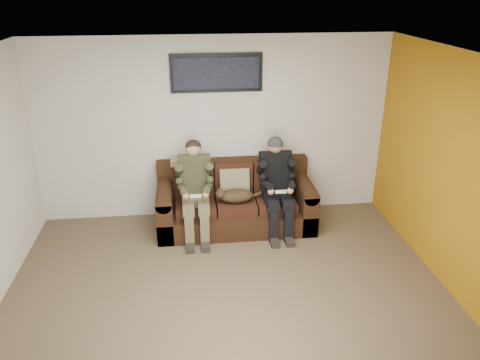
{
  "coord_description": "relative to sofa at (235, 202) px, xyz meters",
  "views": [
    {
      "loc": [
        -0.38,
        -4.14,
        3.26
      ],
      "look_at": [
        0.25,
        1.2,
        0.95
      ],
      "focal_mm": 35.0,
      "sensor_mm": 36.0,
      "label": 1
    }
  ],
  "objects": [
    {
      "name": "wall_back",
      "position": [
        -0.25,
        0.42,
        0.96
      ],
      "size": [
        5.0,
        0.0,
        5.0
      ],
      "primitive_type": "plane",
      "rotation": [
        1.57,
        0.0,
        0.0
      ],
      "color": "beige",
      "rests_on": "ground"
    },
    {
      "name": "wall_right",
      "position": [
        2.25,
        -1.83,
        0.96
      ],
      "size": [
        0.0,
        4.5,
        4.5
      ],
      "primitive_type": "plane",
      "rotation": [
        1.57,
        0.0,
        -1.57
      ],
      "color": "beige",
      "rests_on": "ground"
    },
    {
      "name": "accent_wall_right",
      "position": [
        2.24,
        -1.83,
        0.96
      ],
      "size": [
        0.0,
        4.5,
        4.5
      ],
      "primitive_type": "plane",
      "rotation": [
        1.57,
        0.0,
        -1.57
      ],
      "color": "#A66E10",
      "rests_on": "ground"
    },
    {
      "name": "person_left",
      "position": [
        -0.56,
        -0.18,
        0.39
      ],
      "size": [
        0.51,
        0.87,
        1.29
      ],
      "color": "brown",
      "rests_on": "sofa"
    },
    {
      "name": "framed_poster",
      "position": [
        -0.2,
        0.39,
        1.76
      ],
      "size": [
        1.25,
        0.05,
        0.52
      ],
      "color": "black",
      "rests_on": "wall_back"
    },
    {
      "name": "floor",
      "position": [
        -0.25,
        -1.83,
        -0.34
      ],
      "size": [
        5.0,
        5.0,
        0.0
      ],
      "primitive_type": "plane",
      "color": "brown",
      "rests_on": "ground"
    },
    {
      "name": "throw_blanket",
      "position": [
        -0.66,
        0.27,
        0.55
      ],
      "size": [
        0.44,
        0.22,
        0.08
      ],
      "primitive_type": "cube",
      "color": "#BFB28C",
      "rests_on": "sofa"
    },
    {
      "name": "sofa",
      "position": [
        0.0,
        0.0,
        0.0
      ],
      "size": [
        2.17,
        0.94,
        0.89
      ],
      "color": "black",
      "rests_on": "ground"
    },
    {
      "name": "cat",
      "position": [
        -0.02,
        -0.2,
        0.2
      ],
      "size": [
        0.66,
        0.26,
        0.24
      ],
      "color": "#4B341D",
      "rests_on": "sofa"
    },
    {
      "name": "throw_pillow",
      "position": [
        -0.0,
        0.04,
        0.3
      ],
      "size": [
        0.41,
        0.2,
        0.41
      ],
      "primitive_type": "cube",
      "rotation": [
        -0.21,
        0.0,
        0.0
      ],
      "color": "#827655",
      "rests_on": "sofa"
    },
    {
      "name": "person_right",
      "position": [
        0.56,
        -0.18,
        0.39
      ],
      "size": [
        0.51,
        0.86,
        1.3
      ],
      "color": "black",
      "rests_on": "sofa"
    },
    {
      "name": "ceiling",
      "position": [
        -0.25,
        -1.83,
        2.26
      ],
      "size": [
        5.0,
        5.0,
        0.0
      ],
      "primitive_type": "plane",
      "rotation": [
        3.14,
        0.0,
        0.0
      ],
      "color": "silver",
      "rests_on": "ground"
    }
  ]
}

